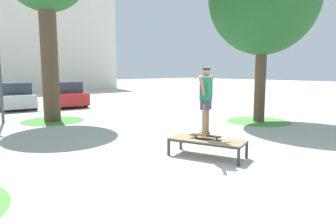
{
  "coord_description": "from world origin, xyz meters",
  "views": [
    {
      "loc": [
        -5.62,
        -4.95,
        2.18
      ],
      "look_at": [
        0.11,
        1.56,
        1.0
      ],
      "focal_mm": 32.63,
      "sensor_mm": 36.0,
      "label": 1
    }
  ],
  "objects_px": {
    "car_red": "(65,95)",
    "skate_box": "(207,141)",
    "skater": "(206,97)",
    "skateboard": "(205,136)",
    "car_silver": "(14,97)"
  },
  "relations": [
    {
      "from": "skater",
      "to": "car_red",
      "type": "relative_size",
      "value": 0.39
    },
    {
      "from": "skateboard",
      "to": "car_red",
      "type": "distance_m",
      "value": 13.5
    },
    {
      "from": "skate_box",
      "to": "car_silver",
      "type": "height_order",
      "value": "car_silver"
    },
    {
      "from": "skate_box",
      "to": "skater",
      "type": "bearing_deg",
      "value": 109.53
    },
    {
      "from": "car_silver",
      "to": "skateboard",
      "type": "bearing_deg",
      "value": -86.85
    },
    {
      "from": "car_red",
      "to": "skateboard",
      "type": "bearing_deg",
      "value": -98.38
    },
    {
      "from": "skater",
      "to": "car_silver",
      "type": "relative_size",
      "value": 0.39
    },
    {
      "from": "skater",
      "to": "skate_box",
      "type": "bearing_deg",
      "value": -70.47
    },
    {
      "from": "car_red",
      "to": "skater",
      "type": "bearing_deg",
      "value": -98.38
    },
    {
      "from": "skateboard",
      "to": "skater",
      "type": "xyz_separation_m",
      "value": [
        -0.0,
        0.0,
        0.99
      ]
    },
    {
      "from": "skate_box",
      "to": "skateboard",
      "type": "xyz_separation_m",
      "value": [
        -0.02,
        0.05,
        0.12
      ]
    },
    {
      "from": "skate_box",
      "to": "skateboard",
      "type": "height_order",
      "value": "skateboard"
    },
    {
      "from": "skater",
      "to": "car_red",
      "type": "height_order",
      "value": "skater"
    },
    {
      "from": "car_red",
      "to": "skate_box",
      "type": "bearing_deg",
      "value": -98.28
    },
    {
      "from": "skate_box",
      "to": "car_red",
      "type": "bearing_deg",
      "value": 81.72
    }
  ]
}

